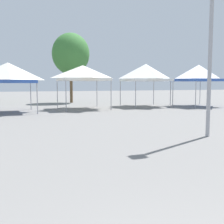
# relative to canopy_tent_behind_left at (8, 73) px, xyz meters

# --- Properties ---
(canopy_tent_behind_left) EXTENTS (3.46, 3.46, 3.23)m
(canopy_tent_behind_left) POSITION_rel_canopy_tent_behind_left_xyz_m (0.00, 0.00, 0.00)
(canopy_tent_behind_left) COLOR #9E9EA3
(canopy_tent_behind_left) RESTS_ON ground
(canopy_tent_center) EXTENTS (3.45, 3.45, 3.23)m
(canopy_tent_center) POSITION_rel_canopy_tent_behind_left_xyz_m (5.19, 0.92, 0.08)
(canopy_tent_center) COLOR #9E9EA3
(canopy_tent_center) RESTS_ON ground
(canopy_tent_behind_right) EXTENTS (3.44, 3.44, 3.48)m
(canopy_tent_behind_right) POSITION_rel_canopy_tent_behind_left_xyz_m (10.61, 1.36, 0.21)
(canopy_tent_behind_right) COLOR #9E9EA3
(canopy_tent_behind_right) RESTS_ON ground
(canopy_tent_far_right) EXTENTS (3.58, 3.58, 3.43)m
(canopy_tent_far_right) POSITION_rel_canopy_tent_behind_left_xyz_m (14.81, 0.02, 0.18)
(canopy_tent_far_right) COLOR #9E9EA3
(canopy_tent_far_right) RESTS_ON ground
(light_pole_opposite_side) EXTENTS (0.36, 0.36, 7.32)m
(light_pole_opposite_side) POSITION_rel_canopy_tent_behind_left_xyz_m (6.60, -11.30, 1.64)
(light_pole_opposite_side) COLOR #9E9EA3
(light_pole_opposite_side) RESTS_ON ground
(tree_behind_tents_right) EXTENTS (3.65, 3.65, 6.80)m
(tree_behind_tents_right) POSITION_rel_canopy_tent_behind_left_xyz_m (5.85, 8.07, 2.20)
(tree_behind_tents_right) COLOR brown
(tree_behind_tents_right) RESTS_ON ground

